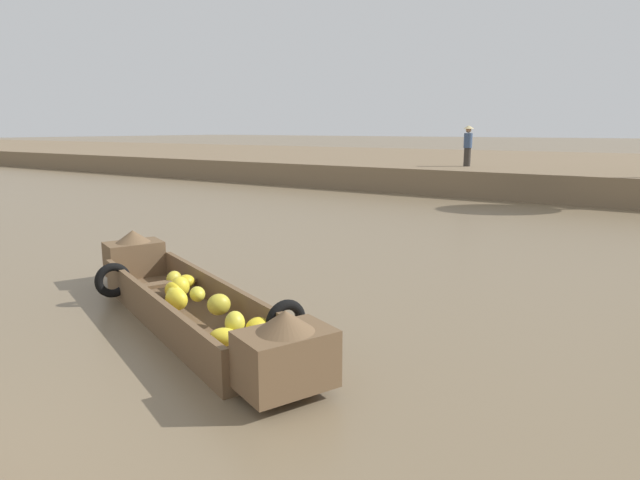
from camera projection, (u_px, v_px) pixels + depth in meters
ground_plane at (416, 259)px, 11.04m from camera, size 300.00×300.00×0.00m
riverbank_strip at (584, 171)px, 27.24m from camera, size 160.00×20.00×0.99m
banana_boat at (190, 302)px, 7.30m from camera, size 5.51×2.96×0.88m
vendor_person at (468, 144)px, 22.87m from camera, size 0.44×0.44×1.66m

